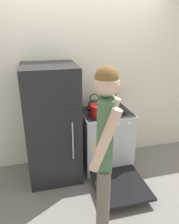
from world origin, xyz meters
TOP-DOWN VIEW (x-y plane):
  - ground_plane at (0.00, 0.00)m, footprint 14.00×14.00m
  - wall_back at (0.00, 0.03)m, footprint 10.00×0.06m
  - refrigerator at (-0.48, -0.35)m, footprint 0.70×0.73m
  - stove_range at (0.30, -0.35)m, footprint 0.71×1.33m
  - dutch_oven_pot at (0.14, -0.44)m, footprint 0.27×0.23m
  - tea_kettle at (0.15, -0.19)m, footprint 0.22×0.17m
  - utensil_jar at (0.48, -0.18)m, footprint 0.08×0.08m
  - person at (-0.11, -1.51)m, footprint 0.36×0.42m

SIDE VIEW (x-z plane):
  - ground_plane at x=0.00m, z-range 0.00..0.00m
  - stove_range at x=0.30m, z-range 0.00..0.89m
  - refrigerator at x=-0.48m, z-range 0.00..1.60m
  - tea_kettle at x=0.15m, z-range 0.84..1.09m
  - utensil_jar at x=0.48m, z-range 0.83..1.10m
  - dutch_oven_pot at x=0.14m, z-range 0.88..1.06m
  - person at x=-0.11m, z-range 0.12..1.90m
  - wall_back at x=0.00m, z-range 0.00..2.55m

